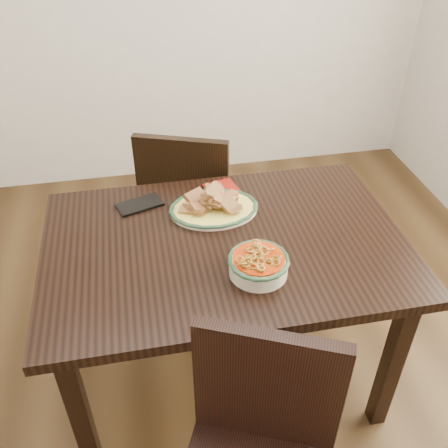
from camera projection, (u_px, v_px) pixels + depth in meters
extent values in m
plane|color=#332110|center=(205.00, 368.00, 2.24)|extent=(3.50, 3.50, 0.00)
cube|color=black|center=(225.00, 245.00, 1.79)|extent=(1.29, 0.86, 0.04)
cube|color=black|center=(81.00, 416.00, 1.66)|extent=(0.06, 0.06, 0.71)
cube|color=black|center=(392.00, 363.00, 1.84)|extent=(0.06, 0.06, 0.71)
cube|color=black|center=(86.00, 277.00, 2.20)|extent=(0.06, 0.06, 0.71)
cube|color=black|center=(326.00, 246.00, 2.38)|extent=(0.06, 0.06, 0.71)
cube|color=black|center=(193.00, 203.00, 2.53)|extent=(0.54, 0.54, 0.04)
cube|color=black|center=(231.00, 222.00, 2.78)|extent=(0.04, 0.04, 0.41)
cube|color=black|center=(172.00, 216.00, 2.83)|extent=(0.04, 0.04, 0.41)
cube|color=black|center=(221.00, 261.00, 2.51)|extent=(0.04, 0.04, 0.41)
cube|color=black|center=(156.00, 254.00, 2.56)|extent=(0.04, 0.04, 0.41)
cube|color=black|center=(182.00, 183.00, 2.24)|extent=(0.41, 0.19, 0.44)
cube|color=black|center=(267.00, 387.00, 1.39)|extent=(0.40, 0.21, 0.44)
ellipsoid|color=beige|center=(214.00, 209.00, 1.92)|extent=(0.34, 0.25, 0.02)
ellipsoid|color=#E0CA4E|center=(214.00, 208.00, 1.92)|extent=(0.32, 0.24, 0.01)
torus|color=#1A3924|center=(214.00, 208.00, 1.92)|extent=(0.26, 0.26, 0.01)
cylinder|color=beige|center=(258.00, 266.00, 1.63)|extent=(0.19, 0.19, 0.06)
torus|color=#1C3D23|center=(259.00, 260.00, 1.61)|extent=(0.20, 0.20, 0.02)
cylinder|color=#AB2D07|center=(259.00, 259.00, 1.61)|extent=(0.17, 0.17, 0.01)
cube|color=black|center=(140.00, 205.00, 1.95)|extent=(0.19, 0.14, 0.01)
cube|color=maroon|center=(221.00, 188.00, 2.05)|extent=(0.14, 0.13, 0.01)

